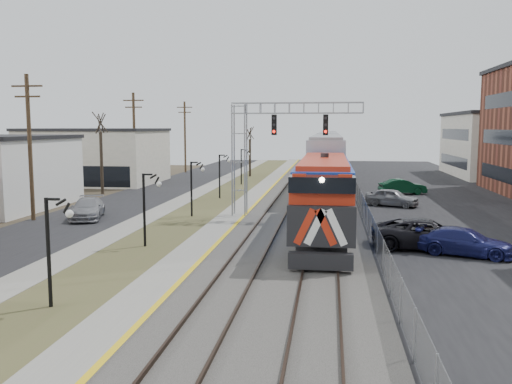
# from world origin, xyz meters

# --- Properties ---
(street_west) EXTENTS (7.00, 120.00, 0.04)m
(street_west) POSITION_xyz_m (-11.50, 35.00, 0.02)
(street_west) COLOR black
(street_west) RESTS_ON ground
(sidewalk) EXTENTS (2.00, 120.00, 0.08)m
(sidewalk) POSITION_xyz_m (-7.00, 35.00, 0.04)
(sidewalk) COLOR gray
(sidewalk) RESTS_ON ground
(grass_median) EXTENTS (4.00, 120.00, 0.06)m
(grass_median) POSITION_xyz_m (-4.00, 35.00, 0.03)
(grass_median) COLOR #4A4D29
(grass_median) RESTS_ON ground
(platform) EXTENTS (2.00, 120.00, 0.24)m
(platform) POSITION_xyz_m (-1.00, 35.00, 0.12)
(platform) COLOR gray
(platform) RESTS_ON ground
(ballast_bed) EXTENTS (8.00, 120.00, 0.20)m
(ballast_bed) POSITION_xyz_m (4.00, 35.00, 0.10)
(ballast_bed) COLOR #595651
(ballast_bed) RESTS_ON ground
(parking_lot) EXTENTS (16.00, 120.00, 0.04)m
(parking_lot) POSITION_xyz_m (16.00, 35.00, 0.02)
(parking_lot) COLOR black
(parking_lot) RESTS_ON ground
(platform_edge) EXTENTS (0.24, 120.00, 0.01)m
(platform_edge) POSITION_xyz_m (-0.12, 35.00, 0.24)
(platform_edge) COLOR gold
(platform_edge) RESTS_ON platform
(track_near) EXTENTS (1.58, 120.00, 0.15)m
(track_near) POSITION_xyz_m (2.00, 35.00, 0.28)
(track_near) COLOR #2D2119
(track_near) RESTS_ON ballast_bed
(track_far) EXTENTS (1.58, 120.00, 0.15)m
(track_far) POSITION_xyz_m (5.50, 35.00, 0.28)
(track_far) COLOR #2D2119
(track_far) RESTS_ON ballast_bed
(train) EXTENTS (3.00, 85.85, 5.33)m
(train) POSITION_xyz_m (5.50, 57.86, 2.92)
(train) COLOR #1439A7
(train) RESTS_ON ground
(signal_gantry) EXTENTS (9.00, 1.07, 8.15)m
(signal_gantry) POSITION_xyz_m (1.22, 27.99, 5.59)
(signal_gantry) COLOR gray
(signal_gantry) RESTS_ON ground
(lampposts) EXTENTS (0.14, 62.14, 4.00)m
(lampposts) POSITION_xyz_m (-4.00, 18.29, 2.00)
(lampposts) COLOR black
(lampposts) RESTS_ON ground
(utility_poles) EXTENTS (0.28, 80.28, 10.00)m
(utility_poles) POSITION_xyz_m (-14.50, 25.00, 5.00)
(utility_poles) COLOR #4C3823
(utility_poles) RESTS_ON ground
(fence) EXTENTS (0.04, 120.00, 1.60)m
(fence) POSITION_xyz_m (8.20, 35.00, 0.80)
(fence) COLOR gray
(fence) RESTS_ON ground
(bare_trees) EXTENTS (12.30, 42.30, 5.95)m
(bare_trees) POSITION_xyz_m (-12.66, 38.91, 2.70)
(bare_trees) COLOR #382D23
(bare_trees) RESTS_ON ground
(car_lot_c) EXTENTS (5.85, 2.87, 1.60)m
(car_lot_c) POSITION_xyz_m (10.98, 19.51, 0.80)
(car_lot_c) COLOR black
(car_lot_c) RESTS_ON ground
(car_lot_d) EXTENTS (5.05, 3.34, 1.36)m
(car_lot_d) POSITION_xyz_m (12.64, 18.26, 0.68)
(car_lot_d) COLOR navy
(car_lot_d) RESTS_ON ground
(car_lot_e) EXTENTS (4.58, 3.27, 1.45)m
(car_lot_e) POSITION_xyz_m (10.89, 35.16, 0.72)
(car_lot_e) COLOR gray
(car_lot_e) RESTS_ON ground
(car_lot_f) EXTENTS (4.62, 2.35, 1.45)m
(car_lot_f) POSITION_xyz_m (12.77, 43.44, 0.73)
(car_lot_f) COLOR #0B371F
(car_lot_f) RESTS_ON ground
(car_street_b) EXTENTS (3.38, 5.35, 1.44)m
(car_street_b) POSITION_xyz_m (-11.04, 26.12, 0.72)
(car_street_b) COLOR gray
(car_street_b) RESTS_ON ground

